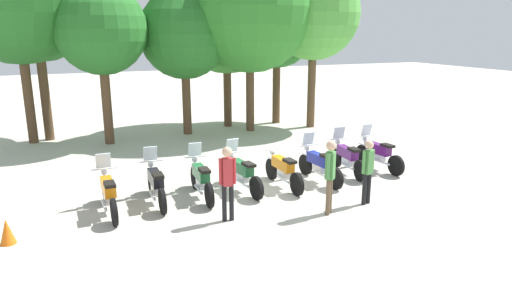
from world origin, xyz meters
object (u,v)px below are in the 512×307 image
Objects in this scene: person_1 at (368,167)px; motorcycle_6 at (347,157)px; motorcycle_4 at (283,170)px; person_2 at (228,178)px; tree_6 at (277,30)px; motorcycle_5 at (319,164)px; motorcycle_1 at (156,184)px; tree_5 at (250,8)px; motorcycle_3 at (242,173)px; tree_4 at (226,22)px; motorcycle_2 at (201,178)px; tree_2 at (101,29)px; tree_7 at (314,14)px; traffic_cone at (7,232)px; motorcycle_7 at (378,153)px; motorcycle_0 at (108,193)px; tree_3 at (184,34)px; tree_1 at (34,0)px; person_0 at (330,171)px.

motorcycle_6 is at bearing -37.54° from person_1.
person_2 is (-2.25, -1.69, 0.55)m from motorcycle_4.
motorcycle_5 is at bearing -107.13° from tree_6.
tree_6 is at bearing -40.24° from motorcycle_1.
tree_5 is at bearing -16.56° from motorcycle_4.
tree_5 reaches higher than motorcycle_6.
tree_6 is at bearing -4.62° from motorcycle_6.
motorcycle_3 is 0.32× the size of tree_4.
motorcycle_3 is at bearing -85.87° from motorcycle_2.
tree_7 is at bearing -1.25° from tree_2.
person_1 is at bearing -178.67° from motorcycle_5.
motorcycle_4 is 3.99× the size of traffic_cone.
tree_5 is (0.84, 7.44, 4.68)m from motorcycle_5.
motorcycle_7 is 10.58m from traffic_cone.
motorcycle_0 is 12.87m from tree_6.
tree_3 is 0.87× the size of tree_4.
tree_1 is 1.11× the size of tree_7.
motorcycle_5 is at bearing -9.73° from person_1.
motorcycle_4 is 1.20× the size of person_0.
motorcycle_2 is 1.20× the size of person_0.
tree_5 is at bearing 1.32° from tree_2.
motorcycle_0 is 6.44m from person_1.
tree_1 is at bearing 33.18° from motorcycle_4.
tree_3 is at bearing -38.04° from person_0.
tree_5 is at bearing -147.11° from tree_6.
tree_2 is 0.86× the size of tree_7.
motorcycle_2 and motorcycle_3 have the same top height.
tree_6 is at bearing 32.89° from tree_5.
person_2 is (2.51, -1.56, 0.54)m from motorcycle_0.
motorcycle_6 is at bearing -92.18° from motorcycle_3.
tree_3 is (-0.86, 10.11, 3.06)m from person_0.
tree_2 is 8.90m from tree_7.
tree_5 reaches higher than motorcycle_3.
tree_6 is (1.46, 8.28, 3.80)m from motorcycle_6.
tree_4 is at bearing -10.70° from motorcycle_4.
person_2 reaches higher than traffic_cone.
tree_6 is (6.09, 10.35, 3.27)m from person_2.
motorcycle_1 is at bearing 87.81° from motorcycle_7.
motorcycle_4 is at bearing -90.12° from motorcycle_0.
tree_4 is (5.01, 8.65, 4.13)m from motorcycle_1.
person_0 is 1.02× the size of person_2.
person_0 reaches higher than person_1.
person_0 reaches higher than motorcycle_4.
motorcycle_1 is 3.57m from motorcycle_4.
motorcycle_5 is at bearing -88.75° from motorcycle_2.
person_1 reaches higher than motorcycle_3.
tree_7 is (2.50, 6.77, 4.48)m from motorcycle_6.
person_2 is at bearing 34.16° from person_0.
tree_1 is 1.13× the size of tree_4.
motorcycle_7 is at bearing -84.93° from motorcycle_2.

